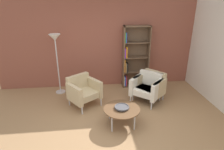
{
  "coord_description": "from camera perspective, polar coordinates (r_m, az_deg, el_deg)",
  "views": [
    {
      "loc": [
        -0.38,
        -3.36,
        2.64
      ],
      "look_at": [
        0.1,
        0.84,
        0.95
      ],
      "focal_mm": 30.99,
      "sensor_mm": 36.0,
      "label": 1
    }
  ],
  "objects": [
    {
      "name": "floor_lamp_torchiere",
      "position": [
        5.57,
        -16.33,
        8.57
      ],
      "size": [
        0.32,
        0.32,
        1.74
      ],
      "color": "silver",
      "rests_on": "ground_plane"
    },
    {
      "name": "coffee_table_low",
      "position": [
        4.29,
        2.89,
        -10.15
      ],
      "size": [
        0.8,
        0.8,
        0.4
      ],
      "color": "brown",
      "rests_on": "ground_plane"
    },
    {
      "name": "armchair_spare_guest",
      "position": [
        5.29,
        10.32,
        -3.48
      ],
      "size": [
        0.95,
        0.94,
        0.78
      ],
      "rotation": [
        0.0,
        0.0,
        -0.7
      ],
      "color": "white",
      "rests_on": "ground_plane"
    },
    {
      "name": "ground_plane",
      "position": [
        4.29,
        -0.03,
        -16.18
      ],
      "size": [
        8.32,
        8.32,
        0.0
      ],
      "primitive_type": "plane",
      "color": "#9E7751"
    },
    {
      "name": "brick_back_panel",
      "position": [
        5.95,
        -2.72,
        10.23
      ],
      "size": [
        6.4,
        0.12,
        2.9
      ],
      "primitive_type": "cube",
      "color": "brown",
      "rests_on": "ground_plane"
    },
    {
      "name": "armchair_by_bookshelf",
      "position": [
        5.07,
        -8.51,
        -4.5
      ],
      "size": [
        0.95,
        0.94,
        0.78
      ],
      "rotation": [
        0.0,
        0.0,
        0.64
      ],
      "color": "#C6B289",
      "rests_on": "ground_plane"
    },
    {
      "name": "decorative_bowl",
      "position": [
        4.26,
        2.91,
        -9.41
      ],
      "size": [
        0.32,
        0.32,
        0.05
      ],
      "color": "#4C4C51",
      "rests_on": "coffee_table_low"
    },
    {
      "name": "bookshelf_tall",
      "position": [
        6.02,
        6.47,
        5.04
      ],
      "size": [
        0.8,
        0.3,
        1.9
      ],
      "color": "brown",
      "rests_on": "ground_plane"
    },
    {
      "name": "armchair_corner_red",
      "position": [
        5.38,
        11.17,
        -3.11
      ],
      "size": [
        0.94,
        0.95,
        0.78
      ],
      "rotation": [
        0.0,
        0.0,
        -0.87
      ],
      "color": "#C6B289",
      "rests_on": "ground_plane"
    }
  ]
}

